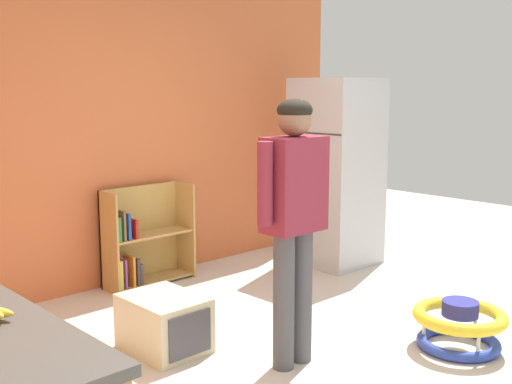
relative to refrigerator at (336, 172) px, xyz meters
The scene contains 7 objects.
ground_plane 2.50m from the refrigerator, 142.33° to the right, with size 12.00×12.00×0.00m, color beige.
back_wall 2.11m from the refrigerator, 153.94° to the left, with size 5.20×0.06×2.70m, color #CD683B.
refrigerator is the anchor object (origin of this frame).
bookshelf 1.97m from the refrigerator, 157.58° to the left, with size 0.80×0.28×0.85m.
standing_person 2.36m from the refrigerator, 146.99° to the right, with size 0.57×0.22×1.63m.
baby_walker 2.25m from the refrigerator, 118.36° to the right, with size 0.60×0.60×0.32m.
pet_carrier 2.59m from the refrigerator, 166.87° to the right, with size 0.42×0.55×0.36m.
Camera 1 is at (-2.81, -2.35, 1.69)m, focal length 43.95 mm.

